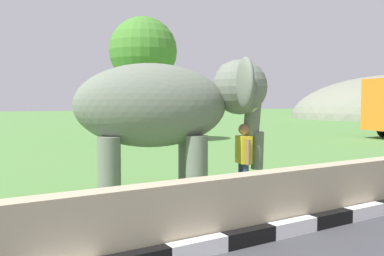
# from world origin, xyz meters

# --- Properties ---
(barrier_parapet) EXTENTS (28.00, 0.36, 1.00)m
(barrier_parapet) POSITION_xyz_m (2.00, 4.28, 0.50)
(barrier_parapet) COLOR tan
(barrier_parapet) RESTS_ON ground_plane
(elephant) EXTENTS (4.06, 3.10, 3.01)m
(elephant) POSITION_xyz_m (2.12, 6.81, 1.99)
(elephant) COLOR slate
(elephant) RESTS_ON ground_plane
(person_handler) EXTENTS (0.35, 0.63, 1.66)m
(person_handler) POSITION_xyz_m (3.60, 6.22, 0.93)
(person_handler) COLOR navy
(person_handler) RESTS_ON ground_plane
(tree_distant) EXTENTS (3.61, 3.61, 6.65)m
(tree_distant) POSITION_xyz_m (7.68, 19.73, 4.82)
(tree_distant) COLOR brown
(tree_distant) RESTS_ON ground_plane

